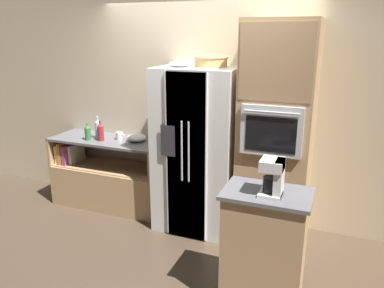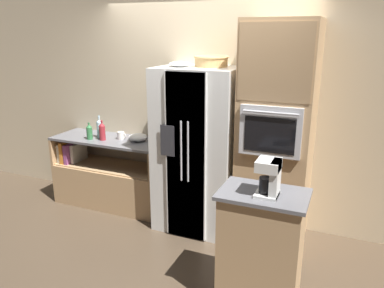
# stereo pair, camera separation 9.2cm
# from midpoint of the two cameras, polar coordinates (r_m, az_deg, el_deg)

# --- Properties ---
(ground_plane) EXTENTS (20.00, 20.00, 0.00)m
(ground_plane) POSITION_cam_midpoint_polar(r_m,az_deg,el_deg) (4.48, 0.18, -12.29)
(ground_plane) COLOR #4C3D2D
(wall_back) EXTENTS (12.00, 0.06, 2.80)m
(wall_back) POSITION_cam_midpoint_polar(r_m,az_deg,el_deg) (4.42, 2.58, 6.66)
(wall_back) COLOR beige
(wall_back) RESTS_ON ground_plane
(counter_left) EXTENTS (1.47, 0.56, 0.89)m
(counter_left) POSITION_cam_midpoint_polar(r_m,az_deg,el_deg) (4.99, -11.76, -5.41)
(counter_left) COLOR tan
(counter_left) RESTS_ON ground_plane
(refrigerator) EXTENTS (0.88, 0.74, 1.82)m
(refrigerator) POSITION_cam_midpoint_polar(r_m,az_deg,el_deg) (4.16, 1.59, -0.94)
(refrigerator) COLOR silver
(refrigerator) RESTS_ON ground_plane
(wall_oven) EXTENTS (0.70, 0.73, 2.29)m
(wall_oven) POSITION_cam_midpoint_polar(r_m,az_deg,el_deg) (3.90, 13.37, 1.10)
(wall_oven) COLOR tan
(wall_oven) RESTS_ON ground_plane
(island_counter) EXTENTS (0.68, 0.46, 0.99)m
(island_counter) POSITION_cam_midpoint_polar(r_m,az_deg,el_deg) (3.17, 11.24, -15.46)
(island_counter) COLOR tan
(island_counter) RESTS_ON ground_plane
(wicker_basket) EXTENTS (0.36, 0.36, 0.11)m
(wicker_basket) POSITION_cam_midpoint_polar(r_m,az_deg,el_deg) (4.01, 3.62, 12.53)
(wicker_basket) COLOR tan
(wicker_basket) RESTS_ON refrigerator
(fruit_bowl) EXTENTS (0.23, 0.23, 0.06)m
(fruit_bowl) POSITION_cam_midpoint_polar(r_m,az_deg,el_deg) (4.01, -1.23, 12.10)
(fruit_bowl) COLOR white
(fruit_bowl) RESTS_ON refrigerator
(bottle_tall) EXTENTS (0.07, 0.07, 0.29)m
(bottle_tall) POSITION_cam_midpoint_polar(r_m,az_deg,el_deg) (4.82, -13.37, 2.36)
(bottle_tall) COLOR silver
(bottle_tall) RESTS_ON counter_left
(bottle_short) EXTENTS (0.08, 0.08, 0.25)m
(bottle_short) POSITION_cam_midpoint_polar(r_m,az_deg,el_deg) (4.72, -12.99, 1.91)
(bottle_short) COLOR maroon
(bottle_short) RESTS_ON counter_left
(bottle_wide) EXTENTS (0.07, 0.07, 0.21)m
(bottle_wide) POSITION_cam_midpoint_polar(r_m,az_deg,el_deg) (4.80, -14.84, 1.83)
(bottle_wide) COLOR #33723F
(bottle_wide) RESTS_ON counter_left
(mug) EXTENTS (0.12, 0.09, 0.09)m
(mug) POSITION_cam_midpoint_polar(r_m,az_deg,el_deg) (4.74, -10.21, 1.29)
(mug) COLOR silver
(mug) RESTS_ON counter_left
(mixing_bowl) EXTENTS (0.24, 0.24, 0.09)m
(mixing_bowl) POSITION_cam_midpoint_polar(r_m,az_deg,el_deg) (4.62, -7.70, 1.02)
(mixing_bowl) COLOR white
(mixing_bowl) RESTS_ON counter_left
(coffee_maker) EXTENTS (0.17, 0.19, 0.28)m
(coffee_maker) POSITION_cam_midpoint_polar(r_m,az_deg,el_deg) (2.83, 12.76, -4.90)
(coffee_maker) COLOR white
(coffee_maker) RESTS_ON island_counter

